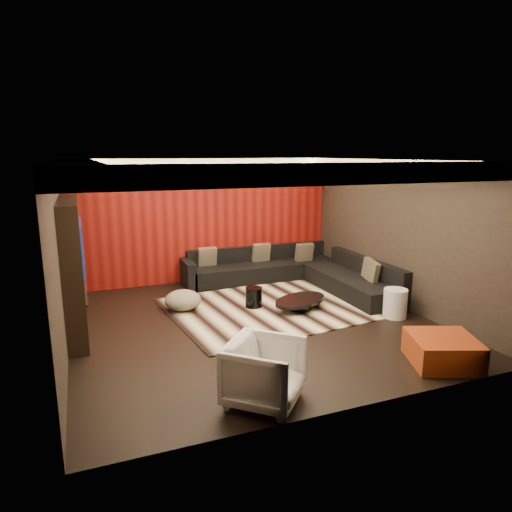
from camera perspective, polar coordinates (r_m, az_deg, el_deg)
name	(u,v)px	position (r m, az deg, el deg)	size (l,w,h in m)	color
floor	(253,323)	(8.09, -0.44, -8.39)	(6.00, 6.00, 0.02)	black
ceiling	(252,159)	(7.55, -0.48, 12.01)	(6.00, 6.00, 0.02)	silver
wall_back	(206,221)	(10.52, -6.32, 4.41)	(6.00, 0.02, 2.80)	black
wall_left	(59,259)	(7.22, -23.39, -0.36)	(0.02, 6.00, 2.80)	black
wall_right	(398,233)	(9.19, 17.38, 2.71)	(0.02, 6.00, 2.80)	black
red_feature_wall	(206,221)	(10.49, -6.27, 4.39)	(5.98, 0.05, 2.78)	#6B0C0A
soffit_back	(208,163)	(10.12, -6.04, 11.43)	(6.00, 0.60, 0.22)	silver
soffit_front	(341,173)	(5.12, 10.52, 10.14)	(6.00, 0.60, 0.22)	silver
soffit_left	(74,169)	(7.06, -21.77, 10.10)	(0.60, 4.80, 0.22)	silver
soffit_right	(389,165)	(8.88, 16.34, 10.83)	(0.60, 4.80, 0.22)	silver
cove_back	(212,168)	(9.80, -5.49, 10.88)	(4.80, 0.08, 0.04)	#FFD899
cove_front	(325,180)	(5.42, 8.57, 9.38)	(4.80, 0.08, 0.04)	#FFD899
cove_left	(100,175)	(7.07, -18.92, 9.59)	(0.08, 4.80, 0.04)	#FFD899
cove_right	(374,170)	(8.68, 14.49, 10.31)	(0.08, 4.80, 0.04)	#FFD899
tv_surround	(73,269)	(7.86, -21.92, -1.48)	(0.30, 2.00, 2.20)	black
tv_screen	(82,247)	(7.79, -20.95, 1.12)	(0.04, 1.30, 0.80)	black
tv_shelf	(86,291)	(7.96, -20.53, -4.18)	(0.04, 1.60, 0.04)	black
rug	(276,306)	(8.88, 2.54, -6.32)	(4.00, 3.00, 0.02)	beige
coffee_table	(300,304)	(8.73, 5.53, -5.95)	(1.19, 1.19, 0.20)	black
drum_stool	(254,297)	(8.77, -0.28, -5.17)	(0.32, 0.32, 0.38)	black
striped_pouf	(183,300)	(8.72, -9.13, -5.47)	(0.68, 0.68, 0.37)	beige
white_side_table	(395,303)	(8.64, 17.00, -5.67)	(0.42, 0.42, 0.53)	white
orange_ottoman	(442,350)	(7.06, 22.28, -10.85)	(0.88, 0.88, 0.39)	maroon
armchair	(264,372)	(5.53, 1.05, -14.34)	(0.82, 0.85, 0.77)	white
sectional_sofa	(295,274)	(10.30, 4.88, -2.20)	(3.65, 3.50, 0.75)	black
throw_pillows	(283,257)	(10.26, 3.43, -0.18)	(2.99, 2.75, 0.50)	tan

